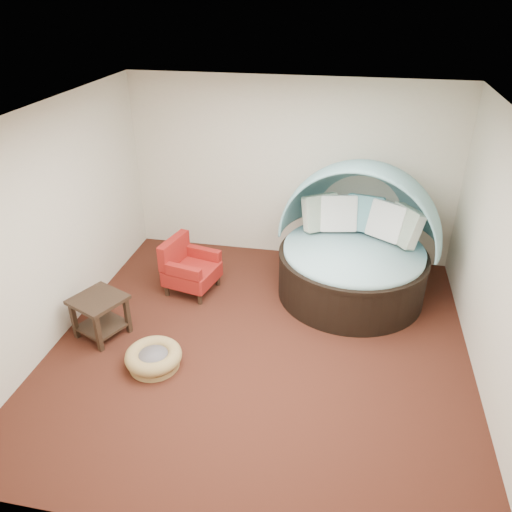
% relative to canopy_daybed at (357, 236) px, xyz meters
% --- Properties ---
extents(floor, '(5.00, 5.00, 0.00)m').
position_rel_canopy_daybed_xyz_m(floor, '(-1.06, -1.52, -0.87)').
color(floor, '#421E13').
rests_on(floor, ground).
extents(wall_back, '(5.00, 0.00, 5.00)m').
position_rel_canopy_daybed_xyz_m(wall_back, '(-1.06, 0.98, 0.53)').
color(wall_back, beige).
rests_on(wall_back, floor).
extents(wall_front, '(5.00, 0.00, 5.00)m').
position_rel_canopy_daybed_xyz_m(wall_front, '(-1.06, -4.02, 0.53)').
color(wall_front, beige).
rests_on(wall_front, floor).
extents(wall_left, '(0.00, 5.00, 5.00)m').
position_rel_canopy_daybed_xyz_m(wall_left, '(-3.56, -1.52, 0.53)').
color(wall_left, beige).
rests_on(wall_left, floor).
extents(wall_right, '(0.00, 5.00, 5.00)m').
position_rel_canopy_daybed_xyz_m(wall_right, '(1.44, -1.52, 0.53)').
color(wall_right, beige).
rests_on(wall_right, floor).
extents(ceiling, '(5.00, 5.00, 0.00)m').
position_rel_canopy_daybed_xyz_m(ceiling, '(-1.06, -1.52, 1.93)').
color(ceiling, white).
rests_on(ceiling, wall_back).
extents(canopy_daybed, '(2.47, 2.41, 1.89)m').
position_rel_canopy_daybed_xyz_m(canopy_daybed, '(0.00, 0.00, 0.00)').
color(canopy_daybed, black).
rests_on(canopy_daybed, floor).
extents(pet_basket, '(0.69, 0.69, 0.23)m').
position_rel_canopy_daybed_xyz_m(pet_basket, '(-2.21, -2.12, -0.75)').
color(pet_basket, olive).
rests_on(pet_basket, floor).
extents(red_armchair, '(0.80, 0.80, 0.79)m').
position_rel_canopy_daybed_xyz_m(red_armchair, '(-2.31, -0.45, -0.51)').
color(red_armchair, black).
rests_on(red_armchair, floor).
extents(side_table, '(0.76, 0.76, 0.55)m').
position_rel_canopy_daybed_xyz_m(side_table, '(-3.06, -1.68, -0.52)').
color(side_table, black).
rests_on(side_table, floor).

